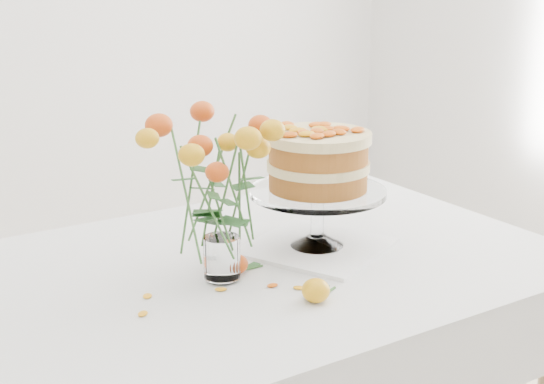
{
  "coord_description": "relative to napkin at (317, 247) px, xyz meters",
  "views": [
    {
      "loc": [
        -0.8,
        -1.36,
        1.39
      ],
      "look_at": [
        0.05,
        -0.03,
        0.92
      ],
      "focal_mm": 50.0,
      "sensor_mm": 36.0,
      "label": 1
    }
  ],
  "objects": [
    {
      "name": "loose_rose_far",
      "position": [
        -0.23,
        -0.03,
        0.02
      ],
      "size": [
        0.09,
        0.05,
        0.04
      ],
      "rotation": [
        0.0,
        0.0,
        -0.03
      ],
      "color": "#B94509",
      "rests_on": "table"
    },
    {
      "name": "stray_petal_a",
      "position": [
        -0.31,
        -0.09,
        -0.0
      ],
      "size": [
        0.03,
        0.02,
        0.0
      ],
      "primitive_type": "ellipsoid",
      "color": "orange",
      "rests_on": "table"
    },
    {
      "name": "rose_vase",
      "position": [
        -0.28,
        -0.04,
        0.22
      ],
      "size": [
        0.33,
        0.33,
        0.39
      ],
      "rotation": [
        0.0,
        0.0,
        -0.39
      ],
      "color": "white",
      "rests_on": "table"
    },
    {
      "name": "napkin",
      "position": [
        0.0,
        0.0,
        0.0
      ],
      "size": [
        0.39,
        0.39,
        0.01
      ],
      "primitive_type": "cube",
      "rotation": [
        0.0,
        0.0,
        0.44
      ],
      "color": "white",
      "rests_on": "table"
    },
    {
      "name": "stray_petal_d",
      "position": [
        -0.45,
        -0.04,
        -0.0
      ],
      "size": [
        0.03,
        0.02,
        0.0
      ],
      "primitive_type": "ellipsoid",
      "color": "orange",
      "rests_on": "table"
    },
    {
      "name": "cake_stand",
      "position": [
        -0.0,
        0.0,
        0.19
      ],
      "size": [
        0.32,
        0.32,
        0.28
      ],
      "rotation": [
        0.0,
        0.0,
        0.24
      ],
      "color": "white",
      "rests_on": "napkin"
    },
    {
      "name": "loose_rose_near",
      "position": [
        -0.17,
        -0.24,
        0.02
      ],
      "size": [
        0.1,
        0.06,
        0.05
      ],
      "rotation": [
        0.0,
        0.0,
        0.38
      ],
      "color": "orange",
      "rests_on": "table"
    },
    {
      "name": "table",
      "position": [
        -0.19,
        0.01,
        -0.09
      ],
      "size": [
        1.43,
        0.93,
        0.76
      ],
      "color": "tan",
      "rests_on": "ground"
    },
    {
      "name": "stray_petal_c",
      "position": [
        -0.17,
        -0.17,
        -0.0
      ],
      "size": [
        0.03,
        0.02,
        0.0
      ],
      "primitive_type": "ellipsoid",
      "color": "orange",
      "rests_on": "table"
    },
    {
      "name": "stray_petal_b",
      "position": [
        -0.21,
        -0.13,
        -0.0
      ],
      "size": [
        0.03,
        0.02,
        0.0
      ],
      "primitive_type": "ellipsoid",
      "color": "orange",
      "rests_on": "table"
    },
    {
      "name": "stray_petal_e",
      "position": [
        -0.49,
        -0.11,
        -0.0
      ],
      "size": [
        0.03,
        0.02,
        0.0
      ],
      "primitive_type": "ellipsoid",
      "color": "orange",
      "rests_on": "table"
    }
  ]
}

